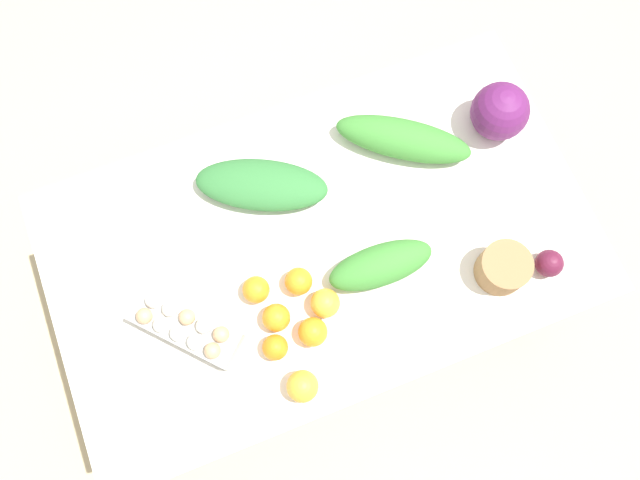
% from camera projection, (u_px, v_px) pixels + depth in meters
% --- Properties ---
extents(ground_plane, '(8.00, 8.00, 0.00)m').
position_uv_depth(ground_plane, '(320.00, 295.00, 2.42)').
color(ground_plane, '#C6B289').
extents(dining_table, '(1.49, 0.87, 0.73)m').
position_uv_depth(dining_table, '(320.00, 251.00, 1.81)').
color(dining_table, silver).
rests_on(dining_table, ground_plane).
extents(cabbage_purple, '(0.16, 0.16, 0.16)m').
position_uv_depth(cabbage_purple, '(500.00, 111.00, 1.74)').
color(cabbage_purple, '#601E5B').
rests_on(cabbage_purple, dining_table).
extents(egg_carton, '(0.27, 0.28, 0.09)m').
position_uv_depth(egg_carton, '(185.00, 327.00, 1.61)').
color(egg_carton, '#B7B7B2').
rests_on(egg_carton, dining_table).
extents(paper_bag, '(0.14, 0.14, 0.09)m').
position_uv_depth(paper_bag, '(503.00, 268.00, 1.65)').
color(paper_bag, '#997047').
rests_on(paper_bag, dining_table).
extents(greens_bunch_scallion, '(0.39, 0.32, 0.09)m').
position_uv_depth(greens_bunch_scallion, '(403.00, 139.00, 1.76)').
color(greens_bunch_scallion, '#3D8433').
rests_on(greens_bunch_scallion, dining_table).
extents(greens_bunch_chard, '(0.40, 0.30, 0.08)m').
position_uv_depth(greens_bunch_chard, '(262.00, 185.00, 1.72)').
color(greens_bunch_chard, '#337538').
rests_on(greens_bunch_chard, dining_table).
extents(greens_bunch_beet_tops, '(0.29, 0.13, 0.09)m').
position_uv_depth(greens_bunch_beet_tops, '(381.00, 265.00, 1.65)').
color(greens_bunch_beet_tops, '#3D8433').
rests_on(greens_bunch_beet_tops, dining_table).
extents(beet_root, '(0.07, 0.07, 0.07)m').
position_uv_depth(beet_root, '(549.00, 263.00, 1.66)').
color(beet_root, '#5B1933').
rests_on(beet_root, dining_table).
extents(orange_0, '(0.07, 0.07, 0.07)m').
position_uv_depth(orange_0, '(275.00, 347.00, 1.60)').
color(orange_0, orange).
rests_on(orange_0, dining_table).
extents(orange_1, '(0.08, 0.08, 0.08)m').
position_uv_depth(orange_1, '(313.00, 332.00, 1.61)').
color(orange_1, orange).
rests_on(orange_1, dining_table).
extents(orange_2, '(0.07, 0.07, 0.07)m').
position_uv_depth(orange_2, '(276.00, 318.00, 1.62)').
color(orange_2, orange).
rests_on(orange_2, dining_table).
extents(orange_3, '(0.07, 0.07, 0.07)m').
position_uv_depth(orange_3, '(299.00, 281.00, 1.65)').
color(orange_3, orange).
rests_on(orange_3, dining_table).
extents(orange_4, '(0.08, 0.08, 0.08)m').
position_uv_depth(orange_4, '(302.00, 386.00, 1.57)').
color(orange_4, '#F9A833').
rests_on(orange_4, dining_table).
extents(orange_5, '(0.08, 0.08, 0.08)m').
position_uv_depth(orange_5, '(325.00, 303.00, 1.63)').
color(orange_5, '#F9A833').
rests_on(orange_5, dining_table).
extents(orange_6, '(0.07, 0.07, 0.07)m').
position_uv_depth(orange_6, '(256.00, 290.00, 1.65)').
color(orange_6, orange).
rests_on(orange_6, dining_table).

